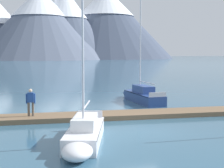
{
  "coord_description": "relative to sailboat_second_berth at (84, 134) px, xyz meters",
  "views": [
    {
      "loc": [
        -6.31,
        -16.64,
        4.21
      ],
      "look_at": [
        0.0,
        6.0,
        2.0
      ],
      "focal_mm": 53.73,
      "sensor_mm": 36.0,
      "label": 1
    }
  ],
  "objects": [
    {
      "name": "ground_plane",
      "position": [
        3.51,
        1.81,
        -0.51
      ],
      "size": [
        700.0,
        700.0,
        0.0
      ],
      "primitive_type": "plane",
      "color": "#335B75"
    },
    {
      "name": "mountain_shoulder_ridge",
      "position": [
        10.58,
        200.5,
        22.16
      ],
      "size": [
        83.73,
        83.73,
        43.64
      ],
      "color": "slate",
      "rests_on": "ground"
    },
    {
      "name": "mountain_east_summit",
      "position": [
        26.55,
        204.44,
        23.6
      ],
      "size": [
        64.39,
        64.39,
        46.07
      ],
      "color": "#4C566B",
      "rests_on": "ground"
    },
    {
      "name": "mountain_rear_spur",
      "position": [
        57.86,
        218.7,
        25.31
      ],
      "size": [
        94.85,
        94.85,
        49.69
      ],
      "color": "#424C60",
      "rests_on": "ground"
    },
    {
      "name": "dock",
      "position": [
        3.51,
        5.81,
        -0.36
      ],
      "size": [
        28.15,
        4.04,
        0.3
      ],
      "color": "brown",
      "rests_on": "ground"
    },
    {
      "name": "sailboat_second_berth",
      "position": [
        0.0,
        0.0,
        0.0
      ],
      "size": [
        3.14,
        6.22,
        8.2
      ],
      "color": "white",
      "rests_on": "ground"
    },
    {
      "name": "sailboat_mid_dock_port",
      "position": [
        7.31,
        12.07,
        0.05
      ],
      "size": [
        1.76,
        7.01,
        8.75
      ],
      "color": "navy",
      "rests_on": "ground"
    },
    {
      "name": "person_on_dock",
      "position": [
        -2.15,
        6.19,
        0.75
      ],
      "size": [
        0.58,
        0.27,
        1.69
      ],
      "color": "brown",
      "rests_on": "dock"
    }
  ]
}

